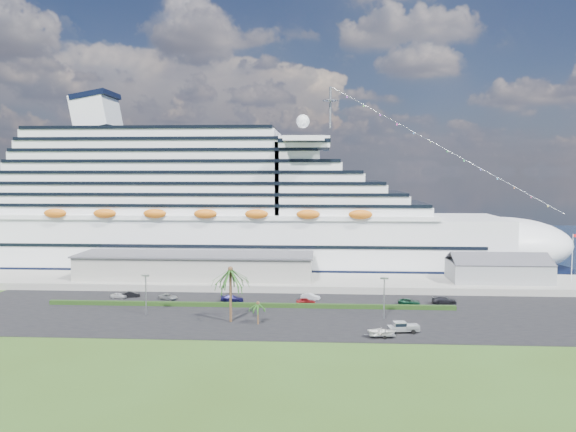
# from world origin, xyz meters

# --- Properties ---
(ground) EXTENTS (420.00, 420.00, 0.00)m
(ground) POSITION_xyz_m (0.00, 0.00, 0.00)
(ground) COLOR #334C19
(ground) RESTS_ON ground
(asphalt_lot) EXTENTS (140.00, 38.00, 0.12)m
(asphalt_lot) POSITION_xyz_m (0.00, 11.00, 0.06)
(asphalt_lot) COLOR black
(asphalt_lot) RESTS_ON ground
(wharf) EXTENTS (240.00, 20.00, 1.80)m
(wharf) POSITION_xyz_m (0.00, 40.00, 0.90)
(wharf) COLOR gray
(wharf) RESTS_ON ground
(water) EXTENTS (420.00, 160.00, 0.02)m
(water) POSITION_xyz_m (0.00, 130.00, 0.01)
(water) COLOR black
(water) RESTS_ON ground
(cruise_ship) EXTENTS (191.00, 38.00, 54.00)m
(cruise_ship) POSITION_xyz_m (-21.53, 64.00, 16.69)
(cruise_ship) COLOR silver
(cruise_ship) RESTS_ON ground
(terminal_building) EXTENTS (61.00, 15.00, 6.30)m
(terminal_building) POSITION_xyz_m (-25.00, 40.00, 5.01)
(terminal_building) COLOR gray
(terminal_building) RESTS_ON wharf
(port_shed) EXTENTS (24.00, 12.31, 7.37)m
(port_shed) POSITION_xyz_m (52.00, 40.00, 4.40)
(port_shed) COLOR gray
(port_shed) RESTS_ON wharf
(flagpole) EXTENTS (1.08, 0.16, 12.00)m
(flagpole) POSITION_xyz_m (70.04, 40.00, 8.27)
(flagpole) COLOR silver
(flagpole) RESTS_ON wharf
(hedge) EXTENTS (88.00, 1.10, 0.90)m
(hedge) POSITION_xyz_m (-8.00, 16.00, 0.57)
(hedge) COLOR black
(hedge) RESTS_ON asphalt_lot
(lamp_post_left) EXTENTS (1.60, 0.35, 8.27)m
(lamp_post_left) POSITION_xyz_m (-28.00, 8.00, 5.34)
(lamp_post_left) COLOR gray
(lamp_post_left) RESTS_ON asphalt_lot
(lamp_post_right) EXTENTS (1.60, 0.35, 8.27)m
(lamp_post_right) POSITION_xyz_m (20.00, 8.00, 5.34)
(lamp_post_right) COLOR gray
(lamp_post_right) RESTS_ON asphalt_lot
(palm_tall) EXTENTS (8.82, 8.82, 11.13)m
(palm_tall) POSITION_xyz_m (-10.00, 4.00, 9.20)
(palm_tall) COLOR #47301E
(palm_tall) RESTS_ON ground
(palm_short) EXTENTS (3.53, 3.53, 4.56)m
(palm_short) POSITION_xyz_m (-4.50, 2.50, 3.67)
(palm_short) COLOR #47301E
(palm_short) RESTS_ON ground
(parked_car_0) EXTENTS (3.93, 2.17, 1.27)m
(parked_car_0) POSITION_xyz_m (-39.03, 22.43, 0.75)
(parked_car_0) COLOR silver
(parked_car_0) RESTS_ON asphalt_lot
(parked_car_1) EXTENTS (4.22, 2.33, 1.32)m
(parked_car_1) POSITION_xyz_m (-36.57, 23.89, 0.78)
(parked_car_1) COLOR black
(parked_car_1) RESTS_ON asphalt_lot
(parked_car_2) EXTENTS (4.96, 3.46, 1.26)m
(parked_car_2) POSITION_xyz_m (-27.34, 21.98, 0.75)
(parked_car_2) COLOR gray
(parked_car_2) RESTS_ON asphalt_lot
(parked_car_3) EXTENTS (5.30, 2.42, 1.50)m
(parked_car_3) POSITION_xyz_m (-12.44, 20.92, 0.87)
(parked_car_3) COLOR #151345
(parked_car_3) RESTS_ON asphalt_lot
(parked_car_4) EXTENTS (4.43, 2.04, 1.47)m
(parked_car_4) POSITION_xyz_m (4.18, 19.00, 0.85)
(parked_car_4) COLOR maroon
(parked_car_4) RESTS_ON asphalt_lot
(parked_car_5) EXTENTS (4.57, 2.60, 1.42)m
(parked_car_5) POSITION_xyz_m (5.14, 23.60, 0.83)
(parked_car_5) COLOR silver
(parked_car_5) RESTS_ON asphalt_lot
(parked_car_6) EXTENTS (5.18, 3.49, 1.32)m
(parked_car_6) POSITION_xyz_m (26.85, 19.99, 0.78)
(parked_car_6) COLOR #0D3420
(parked_car_6) RESTS_ON asphalt_lot
(parked_car_7) EXTENTS (5.49, 2.34, 1.58)m
(parked_car_7) POSITION_xyz_m (34.73, 21.61, 0.91)
(parked_car_7) COLOR black
(parked_car_7) RESTS_ON asphalt_lot
(pickup_truck) EXTENTS (5.79, 2.78, 1.96)m
(pickup_truck) POSITION_xyz_m (22.37, -1.54, 1.19)
(pickup_truck) COLOR black
(pickup_truck) RESTS_ON asphalt_lot
(boat_trailer) EXTENTS (5.71, 3.79, 1.63)m
(boat_trailer) POSITION_xyz_m (18.24, -4.99, 1.20)
(boat_trailer) COLOR gray
(boat_trailer) RESTS_ON asphalt_lot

